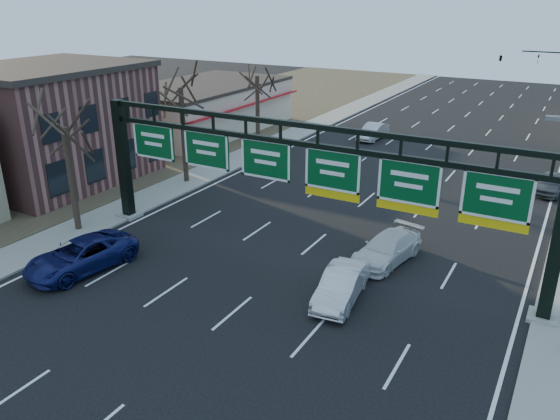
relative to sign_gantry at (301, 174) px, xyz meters
The scene contains 16 objects.
ground 9.24m from the sign_gantry, 91.15° to the right, with size 160.00×160.00×0.00m, color black.
sidewalk_left 18.24m from the sign_gantry, 137.20° to the left, with size 3.00×120.00×0.12m, color gray.
dirt_strip_left 28.25m from the sign_gantry, 154.50° to the left, with size 21.00×120.00×0.06m, color #473D2B.
lane_markings 12.86m from the sign_gantry, 90.76° to the left, with size 21.60×120.00×0.01m, color white.
sign_gantry is the anchor object (origin of this frame).
brick_block 21.87m from the sign_gantry, behind, with size 10.40×12.40×8.30m.
cream_strip 30.24m from the sign_gantry, 135.86° to the left, with size 10.90×18.40×4.70m.
tree_gantry 13.53m from the sign_gantry, 166.97° to the right, with size 3.60×3.60×8.48m.
tree_mid 15.08m from the sign_gantry, 151.63° to the left, with size 3.60×3.60×9.24m.
tree_far 21.57m from the sign_gantry, 127.32° to the left, with size 3.60×3.60×8.86m.
traffic_signal_mast 47.33m from the sign_gantry, 83.29° to the left, with size 10.16×0.54×7.00m.
car_blue_suv 11.60m from the sign_gantry, 144.64° to the right, with size 2.58×5.59×1.55m, color #131955.
car_silver_sedan 5.87m from the sign_gantry, 37.99° to the right, with size 1.53×4.39×1.45m, color silver.
car_white_wagon 5.93m from the sign_gantry, 26.80° to the left, with size 1.98×4.87×1.41m, color silver.
car_grey_far 20.70m from the sign_gantry, 59.42° to the left, with size 1.65×4.09×1.39m, color #444749.
car_silver_distant 26.67m from the sign_gantry, 102.28° to the left, with size 1.55×4.45×1.46m, color silver.
Camera 1 is at (11.70, -14.62, 12.77)m, focal length 35.00 mm.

